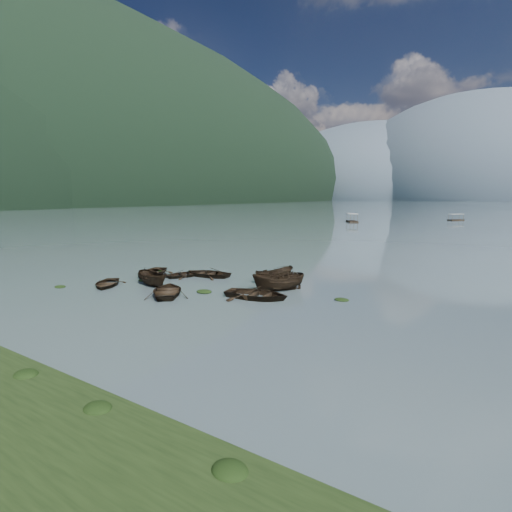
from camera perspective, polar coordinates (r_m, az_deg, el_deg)
The scene contains 23 objects.
ground_plane at distance 30.20m, azimuth -12.75°, elevation -6.60°, with size 2400.00×2400.00×0.00m, color #4F6163.
left_ridge_far at distance 569.37m, azimuth -28.41°, elevation 6.78°, with size 560.00×1400.00×380.00m, color black.
haze_mtn_a at distance 962.09m, azimuth 16.64°, elevation 7.77°, with size 520.00×520.00×280.00m, color #475666.
haze_mtn_b at distance 923.65m, azimuth 28.68°, elevation 7.06°, with size 520.00×520.00×340.00m, color #475666.
rowboat_0 at distance 37.32m, azimuth -20.53°, elevation -4.03°, with size 2.83×3.96×0.82m, color black.
rowboat_1 at distance 39.69m, azimuth -10.08°, elevation -2.88°, with size 2.72×3.81×0.79m, color black.
rowboat_2 at distance 36.13m, azimuth -14.44°, elevation -4.16°, with size 1.54×4.09×1.58m, color black.
rowboat_3 at distance 32.81m, azimuth -12.46°, elevation -5.37°, with size 3.40×4.77×0.99m, color black.
rowboat_4 at distance 30.82m, azimuth 0.08°, elevation -6.07°, with size 3.61×5.06×1.05m, color black.
rowboat_5 at distance 33.22m, azimuth 3.25°, elevation -5.01°, with size 1.73×4.61×1.78m, color black.
rowboat_6 at distance 40.87m, azimuth -14.81°, elevation -2.71°, with size 3.41×4.78×0.99m, color black.
rowboat_7 at distance 39.49m, azimuth -6.89°, elevation -2.87°, with size 3.32×4.65×0.96m, color black.
rowboat_8 at distance 36.60m, azimuth 2.62°, elevation -3.73°, with size 1.52×4.03×1.56m, color black.
weed_clump_0 at distance 38.38m, azimuth -26.18°, elevation -4.04°, with size 1.04×0.85×0.23m, color black.
weed_clump_1 at distance 38.46m, azimuth -15.74°, elevation -3.44°, with size 1.05×0.84×0.23m, color black.
weed_clump_2 at distance 32.89m, azimuth -7.42°, elevation -5.21°, with size 1.35×1.08×0.29m, color black.
weed_clump_3 at distance 36.10m, azimuth 3.59°, elevation -3.91°, with size 0.93×0.78×0.21m, color black.
weed_clump_4 at distance 30.92m, azimuth 12.14°, elevation -6.22°, with size 1.12×0.89×0.23m, color black.
weed_clump_5 at distance 42.93m, azimuth -13.26°, elevation -2.11°, with size 1.02×0.82×0.22m, color black.
weed_clump_6 at distance 41.33m, azimuth -9.36°, elevation -2.41°, with size 1.09×0.91×0.23m, color black.
weed_clump_7 at distance 35.08m, azimuth 0.94°, elevation -4.26°, with size 1.02×0.81×0.22m, color black.
pontoon_left at distance 123.95m, azimuth 13.56°, elevation 4.74°, with size 2.67×6.41×2.46m, color black, non-canonical shape.
pontoon_centre at distance 143.94m, azimuth 26.64°, elevation 4.57°, with size 2.13×5.11×1.96m, color black, non-canonical shape.
Camera 1 is at (21.20, -20.04, 7.80)m, focal length 28.00 mm.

